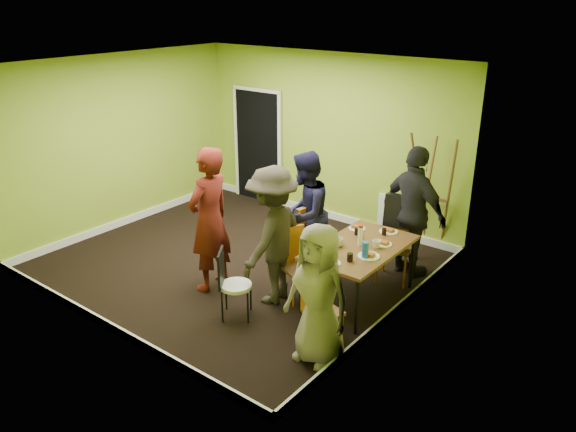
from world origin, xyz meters
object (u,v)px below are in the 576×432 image
at_px(dining_table, 360,250).
at_px(easel, 431,195).
at_px(chair_left_far, 315,238).
at_px(orange_bottle, 362,235).
at_px(person_left_near, 272,236).
at_px(chair_back_end, 400,220).
at_px(person_standing, 210,220).
at_px(person_left_far, 305,214).
at_px(person_front_end, 318,295).
at_px(thermos, 360,236).
at_px(blue_bottle, 365,250).
at_px(chair_front_end, 318,307).
at_px(chair_bentwood, 231,281).
at_px(person_back_end, 414,213).
at_px(chair_left_near, 295,259).

xyz_separation_m(dining_table, easel, (0.07, 1.88, 0.20)).
height_order(chair_left_far, orange_bottle, chair_left_far).
bearing_deg(person_left_near, chair_back_end, 140.32).
xyz_separation_m(orange_bottle, person_standing, (-1.60, -1.10, 0.16)).
relative_size(dining_table, person_standing, 0.78).
xyz_separation_m(person_left_far, person_front_end, (1.30, -1.54, -0.09)).
distance_m(chair_left_far, thermos, 0.86).
xyz_separation_m(orange_bottle, person_left_near, (-0.77, -0.86, 0.08)).
height_order(thermos, blue_bottle, thermos).
distance_m(chair_left_far, chair_front_end, 1.66).
bearing_deg(blue_bottle, person_left_far, 159.04).
height_order(dining_table, person_left_far, person_left_far).
bearing_deg(chair_bentwood, orange_bottle, 113.51).
bearing_deg(dining_table, person_standing, -152.46).
bearing_deg(chair_back_end, chair_front_end, 79.60).
xyz_separation_m(chair_bentwood, thermos, (0.98, 1.30, 0.39)).
distance_m(chair_front_end, person_left_far, 1.83).
relative_size(dining_table, person_left_far, 0.87).
bearing_deg(chair_front_end, person_back_end, 106.36).
bearing_deg(blue_bottle, person_front_end, -85.59).
xyz_separation_m(easel, person_front_end, (0.23, -3.21, -0.12)).
height_order(easel, orange_bottle, easel).
relative_size(chair_front_end, person_back_end, 0.48).
distance_m(chair_front_end, person_front_end, 0.36).
bearing_deg(chair_back_end, thermos, 71.43).
bearing_deg(person_left_near, dining_table, 117.29).
distance_m(chair_left_near, person_standing, 1.20).
bearing_deg(person_left_far, person_front_end, 25.26).
bearing_deg(person_left_near, chair_bentwood, -21.71).
distance_m(chair_bentwood, blue_bottle, 1.63).
height_order(dining_table, person_standing, person_standing).
relative_size(chair_left_far, chair_back_end, 0.88).
bearing_deg(person_left_far, chair_front_end, 26.02).
relative_size(chair_bentwood, easel, 0.48).
height_order(person_left_near, person_back_end, person_back_end).
relative_size(chair_bentwood, person_left_near, 0.49).
bearing_deg(person_left_far, chair_back_end, 109.88).
distance_m(chair_bentwood, person_front_end, 1.33).
distance_m(chair_front_end, blue_bottle, 0.96).
xyz_separation_m(person_standing, person_left_near, (0.84, 0.24, -0.08)).
height_order(chair_front_end, orange_bottle, chair_front_end).
bearing_deg(chair_bentwood, person_left_far, 144.76).
relative_size(chair_left_far, chair_bentwood, 1.15).
xyz_separation_m(chair_left_far, chair_left_near, (0.12, -0.61, -0.04)).
height_order(easel, blue_bottle, easel).
relative_size(chair_left_near, orange_bottle, 10.34).
distance_m(thermos, person_left_far, 0.99).
height_order(person_standing, person_front_end, person_standing).
relative_size(orange_bottle, person_left_near, 0.05).
relative_size(orange_bottle, person_left_far, 0.05).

